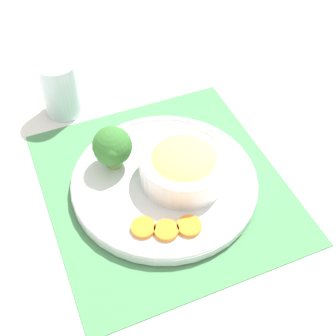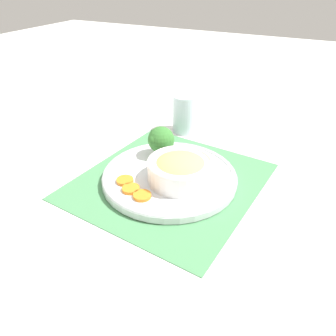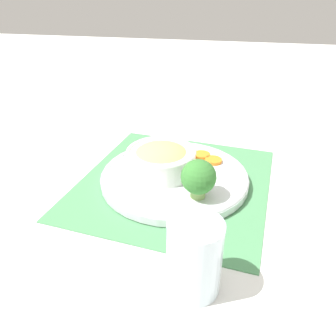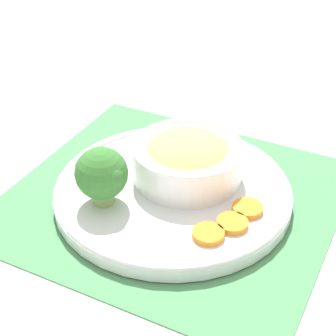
{
  "view_description": "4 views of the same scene",
  "coord_description": "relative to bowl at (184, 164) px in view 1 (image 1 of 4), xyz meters",
  "views": [
    {
      "loc": [
        -0.46,
        0.24,
        0.63
      ],
      "look_at": [
        -0.0,
        -0.01,
        0.05
      ],
      "focal_mm": 50.0,
      "sensor_mm": 36.0,
      "label": 1
    },
    {
      "loc": [
        -0.59,
        -0.29,
        0.45
      ],
      "look_at": [
        -0.0,
        0.0,
        0.04
      ],
      "focal_mm": 35.0,
      "sensor_mm": 36.0,
      "label": 2
    },
    {
      "loc": [
        0.6,
        0.12,
        0.39
      ],
      "look_at": [
        0.0,
        -0.01,
        0.04
      ],
      "focal_mm": 35.0,
      "sensor_mm": 36.0,
      "label": 3
    },
    {
      "loc": [
        -0.21,
        0.57,
        0.47
      ],
      "look_at": [
        0.01,
        -0.01,
        0.05
      ],
      "focal_mm": 60.0,
      "sensor_mm": 36.0,
      "label": 4
    }
  ],
  "objects": [
    {
      "name": "placemat",
      "position": [
        0.01,
        0.03,
        -0.05
      ],
      "size": [
        0.47,
        0.44,
        0.0
      ],
      "color": "#4C8C59",
      "rests_on": "ground_plane"
    },
    {
      "name": "carrot_slice_middle",
      "position": [
        -0.09,
        0.08,
        -0.03
      ],
      "size": [
        0.04,
        0.04,
        0.01
      ],
      "color": "orange",
      "rests_on": "plate"
    },
    {
      "name": "plate",
      "position": [
        0.01,
        0.03,
        -0.04
      ],
      "size": [
        0.32,
        0.32,
        0.02
      ],
      "color": "silver",
      "rests_on": "placemat"
    },
    {
      "name": "carrot_slice_near",
      "position": [
        -0.07,
        0.11,
        -0.03
      ],
      "size": [
        0.04,
        0.04,
        0.01
      ],
      "color": "orange",
      "rests_on": "plate"
    },
    {
      "name": "water_glass",
      "position": [
        0.28,
        0.11,
        0.0
      ],
      "size": [
        0.08,
        0.08,
        0.12
      ],
      "color": "silver",
      "rests_on": "ground_plane"
    },
    {
      "name": "ground_plane",
      "position": [
        0.01,
        0.03,
        -0.05
      ],
      "size": [
        4.0,
        4.0,
        0.0
      ],
      "primitive_type": "plane",
      "color": "white"
    },
    {
      "name": "carrot_slice_far",
      "position": [
        -0.1,
        0.04,
        -0.03
      ],
      "size": [
        0.04,
        0.04,
        0.01
      ],
      "color": "orange",
      "rests_on": "plate"
    },
    {
      "name": "broccoli_floret",
      "position": [
        0.08,
        0.09,
        0.01
      ],
      "size": [
        0.07,
        0.07,
        0.08
      ],
      "color": "#84AD5B",
      "rests_on": "plate"
    },
    {
      "name": "bowl",
      "position": [
        0.0,
        0.0,
        0.0
      ],
      "size": [
        0.15,
        0.15,
        0.06
      ],
      "color": "white",
      "rests_on": "plate"
    }
  ]
}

